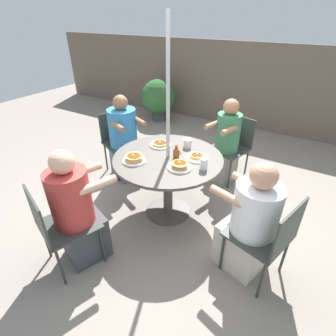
% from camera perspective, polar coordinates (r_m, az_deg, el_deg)
% --- Properties ---
extents(ground_plane, '(12.00, 12.00, 0.00)m').
position_cam_1_polar(ground_plane, '(3.21, 0.00, -9.31)').
color(ground_plane, gray).
extents(back_fence, '(10.00, 0.06, 1.61)m').
position_cam_1_polar(back_fence, '(5.53, 17.80, 16.33)').
color(back_fence, brown).
rests_on(back_fence, ground).
extents(patio_table, '(1.17, 1.17, 0.74)m').
position_cam_1_polar(patio_table, '(2.85, 0.00, 0.15)').
color(patio_table, '#4C4742').
rests_on(patio_table, ground).
extents(umbrella_pole, '(0.04, 0.04, 2.09)m').
position_cam_1_polar(umbrella_pole, '(2.65, 0.00, 8.18)').
color(umbrella_pole, '#ADADB2').
rests_on(umbrella_pole, ground).
extents(patio_chair_north, '(0.57, 0.57, 0.86)m').
position_cam_1_polar(patio_chair_north, '(3.74, 13.90, 5.19)').
color(patio_chair_north, '#333833').
rests_on(patio_chair_north, ground).
extents(diner_north, '(0.42, 0.50, 1.16)m').
position_cam_1_polar(diner_north, '(3.59, 12.38, 4.88)').
color(diner_north, gray).
rests_on(diner_north, ground).
extents(patio_chair_east, '(0.61, 0.61, 0.86)m').
position_cam_1_polar(patio_chair_east, '(3.85, -10.56, 6.35)').
color(patio_chair_east, '#333833').
rests_on(patio_chair_east, ground).
extents(diner_east, '(0.59, 0.53, 1.16)m').
position_cam_1_polar(diner_east, '(3.69, -9.39, 5.73)').
color(diner_east, slate).
rests_on(diner_east, ground).
extents(patio_chair_south, '(0.59, 0.59, 0.86)m').
position_cam_1_polar(patio_chair_south, '(2.49, -22.81, -11.14)').
color(patio_chair_south, '#333833').
rests_on(patio_chair_south, ground).
extents(diner_south, '(0.49, 0.59, 1.16)m').
position_cam_1_polar(diner_south, '(2.50, -19.18, -9.25)').
color(diner_south, '#3D3D42').
rests_on(diner_south, ground).
extents(patio_chair_west, '(0.57, 0.57, 0.86)m').
position_cam_1_polar(patio_chair_west, '(2.35, 21.02, -13.51)').
color(patio_chair_west, '#333833').
rests_on(patio_chair_west, ground).
extents(diner_west, '(0.58, 0.50, 1.12)m').
position_cam_1_polar(diner_west, '(2.40, 17.32, -11.60)').
color(diner_west, beige).
rests_on(diner_west, ground).
extents(pancake_plate_a, '(0.24, 0.24, 0.08)m').
position_cam_1_polar(pancake_plate_a, '(2.57, 2.55, 0.46)').
color(pancake_plate_a, white).
rests_on(pancake_plate_a, patio_table).
extents(pancake_plate_b, '(0.24, 0.24, 0.05)m').
position_cam_1_polar(pancake_plate_b, '(2.77, 6.26, 2.40)').
color(pancake_plate_b, white).
rests_on(pancake_plate_b, patio_table).
extents(pancake_plate_c, '(0.24, 0.24, 0.08)m').
position_cam_1_polar(pancake_plate_c, '(2.71, -7.45, 1.99)').
color(pancake_plate_c, white).
rests_on(pancake_plate_c, patio_table).
extents(pancake_plate_d, '(0.24, 0.24, 0.05)m').
position_cam_1_polar(pancake_plate_d, '(3.02, -1.70, 5.19)').
color(pancake_plate_d, white).
rests_on(pancake_plate_d, patio_table).
extents(syrup_bottle, '(0.09, 0.06, 0.15)m').
position_cam_1_polar(syrup_bottle, '(2.74, 1.83, 3.23)').
color(syrup_bottle, brown).
rests_on(syrup_bottle, patio_table).
extents(coffee_cup, '(0.09, 0.09, 0.10)m').
position_cam_1_polar(coffee_cup, '(2.98, 4.27, 5.38)').
color(coffee_cup, beige).
rests_on(coffee_cup, patio_table).
extents(drinking_glass_a, '(0.08, 0.08, 0.12)m').
position_cam_1_polar(drinking_glass_a, '(2.56, 7.79, 0.91)').
color(drinking_glass_a, silver).
rests_on(drinking_glass_a, patio_table).
extents(potted_shrub, '(0.74, 0.74, 0.87)m').
position_cam_1_polar(potted_shrub, '(5.77, -2.06, 15.02)').
color(potted_shrub, '#3D3D3F').
rests_on(potted_shrub, ground).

